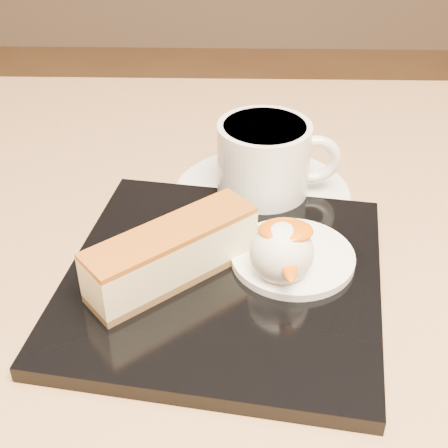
{
  "coord_description": "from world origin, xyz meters",
  "views": [
    {
      "loc": [
        0.01,
        -0.32,
        1.02
      ],
      "look_at": [
        0.0,
        0.04,
        0.76
      ],
      "focal_mm": 50.0,
      "sensor_mm": 36.0,
      "label": 1
    }
  ],
  "objects_px": {
    "ice_cream_scoop": "(282,252)",
    "coffee_cup": "(266,158)",
    "cheesecake": "(172,254)",
    "table": "(219,440)",
    "dessert_plate": "(223,279)",
    "saucer": "(262,196)"
  },
  "relations": [
    {
      "from": "ice_cream_scoop",
      "to": "coffee_cup",
      "type": "relative_size",
      "value": 0.43
    },
    {
      "from": "coffee_cup",
      "to": "cheesecake",
      "type": "bearing_deg",
      "value": -121.37
    },
    {
      "from": "cheesecake",
      "to": "coffee_cup",
      "type": "relative_size",
      "value": 1.14
    },
    {
      "from": "table",
      "to": "ice_cream_scoop",
      "type": "distance_m",
      "value": 0.2
    },
    {
      "from": "table",
      "to": "ice_cream_scoop",
      "type": "relative_size",
      "value": 18.09
    },
    {
      "from": "table",
      "to": "dessert_plate",
      "type": "distance_m",
      "value": 0.16
    },
    {
      "from": "ice_cream_scoop",
      "to": "saucer",
      "type": "relative_size",
      "value": 0.29
    },
    {
      "from": "table",
      "to": "ice_cream_scoop",
      "type": "height_order",
      "value": "ice_cream_scoop"
    },
    {
      "from": "table",
      "to": "dessert_plate",
      "type": "relative_size",
      "value": 3.64
    },
    {
      "from": "dessert_plate",
      "to": "ice_cream_scoop",
      "type": "height_order",
      "value": "ice_cream_scoop"
    },
    {
      "from": "saucer",
      "to": "ice_cream_scoop",
      "type": "bearing_deg",
      "value": -85.32
    },
    {
      "from": "ice_cream_scoop",
      "to": "saucer",
      "type": "bearing_deg",
      "value": 94.68
    },
    {
      "from": "saucer",
      "to": "table",
      "type": "bearing_deg",
      "value": -104.64
    },
    {
      "from": "dessert_plate",
      "to": "table",
      "type": "bearing_deg",
      "value": -100.36
    },
    {
      "from": "dessert_plate",
      "to": "saucer",
      "type": "relative_size",
      "value": 1.47
    },
    {
      "from": "cheesecake",
      "to": "saucer",
      "type": "xyz_separation_m",
      "value": [
        0.07,
        0.12,
        -0.03
      ]
    },
    {
      "from": "dessert_plate",
      "to": "saucer",
      "type": "bearing_deg",
      "value": 74.61
    },
    {
      "from": "table",
      "to": "cheesecake",
      "type": "xyz_separation_m",
      "value": [
        -0.03,
        0.01,
        0.19
      ]
    },
    {
      "from": "coffee_cup",
      "to": "table",
      "type": "bearing_deg",
      "value": -106.59
    },
    {
      "from": "ice_cream_scoop",
      "to": "coffee_cup",
      "type": "xyz_separation_m",
      "value": [
        -0.01,
        0.12,
        0.01
      ]
    },
    {
      "from": "cheesecake",
      "to": "ice_cream_scoop",
      "type": "height_order",
      "value": "ice_cream_scoop"
    },
    {
      "from": "table",
      "to": "dessert_plate",
      "type": "height_order",
      "value": "dessert_plate"
    }
  ]
}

